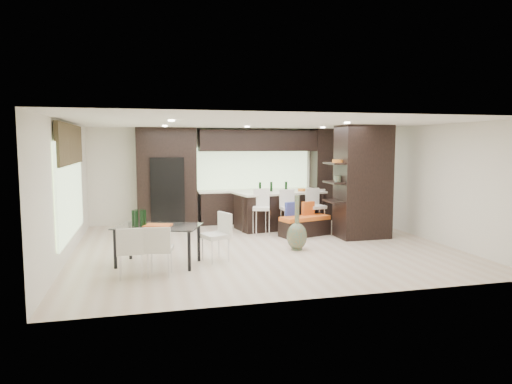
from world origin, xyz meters
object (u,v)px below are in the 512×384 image
object	(u,v)px
chair_near	(160,252)
kitchen_island	(280,210)
stool_left	(261,217)
bench	(305,226)
stool_mid	(289,216)
dining_table	(158,245)
chair_far	(131,254)
floor_vase	(297,223)
chair_end	(215,239)
stool_right	(316,215)

from	to	relation	value
chair_near	kitchen_island	bearing A→B (deg)	60.08
stool_left	bench	bearing A→B (deg)	-2.84
stool_left	chair_near	xyz separation A→B (m)	(-2.58, -2.99, -0.06)
stool_mid	dining_table	world-z (taller)	stool_mid
stool_left	chair_far	distance (m)	4.28
floor_vase	chair_end	world-z (taller)	floor_vase
stool_left	dining_table	size ratio (longest dim) A/B	0.60
kitchen_island	floor_vase	xyz separation A→B (m)	(-0.40, -2.56, 0.10)
kitchen_island	stool_right	size ratio (longest dim) A/B	2.62
kitchen_island	bench	distance (m)	1.22
kitchen_island	chair_far	size ratio (longest dim) A/B	2.92
stool_right	dining_table	world-z (taller)	stool_right
chair_near	stool_mid	bearing A→B (deg)	53.27
chair_near	floor_vase	bearing A→B (deg)	34.29
kitchen_island	chair_end	size ratio (longest dim) A/B	2.75
floor_vase	dining_table	world-z (taller)	floor_vase
bench	chair_end	xyz separation A→B (m)	(-2.52, -1.91, 0.19)
floor_vase	kitchen_island	bearing A→B (deg)	81.20
kitchen_island	bench	size ratio (longest dim) A/B	1.87
kitchen_island	stool_right	bearing A→B (deg)	-58.35
dining_table	floor_vase	bearing A→B (deg)	30.81
floor_vase	chair_end	xyz separation A→B (m)	(-1.83, -0.52, -0.16)
stool_mid	stool_right	size ratio (longest dim) A/B	0.99
floor_vase	chair_end	size ratio (longest dim) A/B	1.37
stool_right	chair_far	world-z (taller)	stool_right
dining_table	chair_end	xyz separation A→B (m)	(1.08, 0.00, 0.06)
floor_vase	chair_near	xyz separation A→B (m)	(-2.91, -1.25, -0.18)
stool_mid	floor_vase	distance (m)	1.80
stool_left	kitchen_island	bearing A→B (deg)	64.13
dining_table	stool_left	bearing A→B (deg)	61.95
stool_right	dining_table	xyz separation A→B (m)	(-4.04, -2.26, -0.08)
floor_vase	chair_far	bearing A→B (deg)	-159.80
stool_right	bench	world-z (taller)	stool_right
chair_far	chair_end	world-z (taller)	chair_end
stool_right	bench	bearing A→B (deg)	-153.83
kitchen_island	floor_vase	distance (m)	2.59
stool_left	stool_right	distance (m)	1.46
chair_near	chair_end	size ratio (longest dim) A/B	0.94
bench	stool_left	bearing A→B (deg)	144.31
floor_vase	dining_table	bearing A→B (deg)	-169.94
chair_far	stool_mid	bearing A→B (deg)	37.64
kitchen_island	chair_end	bearing A→B (deg)	-136.24
kitchen_island	stool_left	distance (m)	1.09
stool_mid	bench	distance (m)	0.50
stool_left	floor_vase	xyz separation A→B (m)	(0.33, -1.74, 0.13)
floor_vase	chair_near	size ratio (longest dim) A/B	1.46
stool_left	bench	xyz separation A→B (m)	(1.02, -0.35, -0.22)
kitchen_island	chair_far	bearing A→B (deg)	-145.19
chair_near	chair_end	world-z (taller)	chair_end
stool_mid	bench	bearing A→B (deg)	-50.30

